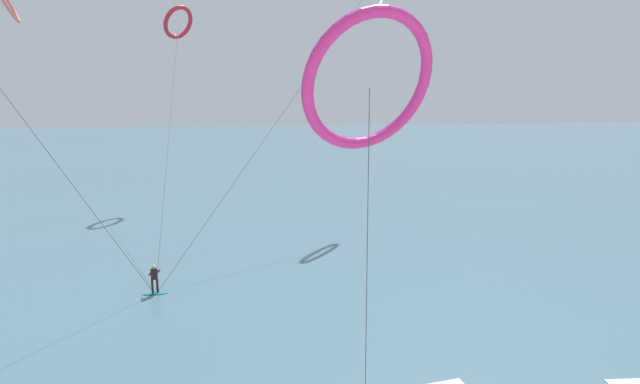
% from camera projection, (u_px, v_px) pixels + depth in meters
% --- Properties ---
extents(sea_water, '(400.00, 200.00, 0.08)m').
position_uv_depth(sea_water, '(255.00, 148.00, 109.86)').
color(sea_water, slate).
rests_on(sea_water, ground).
extents(surfer_teal, '(1.40, 0.70, 1.70)m').
position_uv_depth(surfer_teal, '(155.00, 281.00, 26.30)').
color(surfer_teal, teal).
rests_on(surfer_teal, ground).
extents(kite_coral, '(4.48, 46.77, 23.76)m').
position_uv_depth(kite_coral, '(6.00, 2.00, 52.17)').
color(kite_coral, '#EA7260').
rests_on(kite_coral, ground).
extents(kite_crimson, '(3.95, 29.29, 20.43)m').
position_uv_depth(kite_crimson, '(178.00, 23.00, 49.08)').
color(kite_crimson, red).
rests_on(kite_crimson, ground).
extents(kite_magenta, '(4.89, 3.55, 13.39)m').
position_uv_depth(kite_magenta, '(370.00, 82.00, 14.29)').
color(kite_magenta, '#CC288E').
rests_on(kite_magenta, ground).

